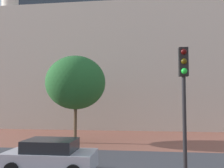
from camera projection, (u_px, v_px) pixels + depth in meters
ground_plane at (114, 164)px, 12.24m from camera, size 120.00×120.00×0.00m
street_asphalt_strip at (113, 165)px, 12.06m from camera, size 120.00×7.01×0.00m
landmark_building at (119, 58)px, 33.53m from camera, size 27.12×15.38×31.03m
car_silver at (51, 156)px, 10.91m from camera, size 4.00×2.10×1.46m
traffic_light_pole at (184, 95)px, 7.49m from camera, size 0.28×0.34×4.88m
tree_curb_far at (76, 83)px, 18.60m from camera, size 4.56×4.56×6.62m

